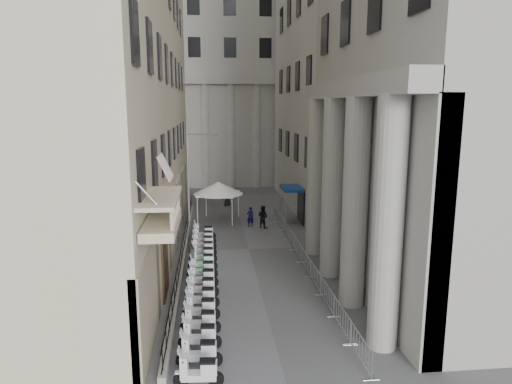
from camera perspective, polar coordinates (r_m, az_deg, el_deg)
far_building at (r=58.68m, az=-3.47°, el=16.02°), size 22.00×10.00×30.00m
iron_fence at (r=29.99m, az=-9.02°, el=-8.00°), size 0.30×28.00×1.40m
blue_awning at (r=38.19m, az=4.43°, el=-3.81°), size 1.60×3.00×3.00m
flag at (r=18.16m, az=-10.34°, el=-21.22°), size 1.00×1.40×8.20m
scooter_1 at (r=18.32m, az=-7.01°, el=-20.82°), size 1.43×0.65×1.50m
scooter_2 at (r=19.41m, az=-6.94°, el=-18.87°), size 1.43×0.65×1.50m
scooter_3 at (r=20.51m, az=-6.87°, el=-17.13°), size 1.43×0.65×1.50m
scooter_4 at (r=21.64m, az=-6.82°, el=-15.57°), size 1.43×0.65×1.50m
scooter_5 at (r=22.78m, az=-6.77°, el=-14.17°), size 1.43×0.65×1.50m
scooter_6 at (r=23.93m, az=-6.72°, el=-12.90°), size 1.43×0.65×1.50m
scooter_7 at (r=25.09m, az=-6.68°, el=-11.75°), size 1.43×0.65×1.50m
scooter_8 at (r=26.27m, az=-6.65°, el=-10.70°), size 1.43×0.65×1.50m
scooter_9 at (r=27.45m, az=-6.61°, el=-9.74°), size 1.43×0.65×1.50m
scooter_10 at (r=28.63m, az=-6.58°, el=-8.86°), size 1.43×0.65×1.50m
scooter_11 at (r=29.83m, az=-6.55°, el=-8.05°), size 1.43×0.65×1.50m
scooter_12 at (r=31.03m, az=-6.53°, el=-7.30°), size 1.43×0.65×1.50m
scooter_13 at (r=32.23m, az=-6.50°, el=-6.60°), size 1.43×0.65×1.50m
scooter_14 at (r=33.44m, az=-6.48°, el=-5.96°), size 1.43×0.65×1.50m
barrier_0 at (r=18.85m, az=12.89°, el=-20.05°), size 0.60×2.40×1.10m
barrier_1 at (r=20.93m, az=10.63°, el=-16.66°), size 0.60×2.40×1.10m
barrier_2 at (r=23.09m, az=8.84°, el=-13.87°), size 0.60×2.40×1.10m
barrier_3 at (r=25.31m, az=7.39°, el=-11.56°), size 0.60×2.40×1.10m
barrier_4 at (r=27.58m, az=6.20°, el=-9.62°), size 0.60×2.40×1.10m
barrier_5 at (r=29.89m, az=5.20°, el=-7.98°), size 0.60×2.40×1.10m
barrier_6 at (r=32.23m, az=4.35°, el=-6.57°), size 0.60×2.40×1.10m
barrier_7 at (r=34.59m, az=3.62°, el=-5.35°), size 0.60×2.40×1.10m
barrier_8 at (r=36.96m, az=2.99°, el=-4.28°), size 0.60×2.40×1.10m
barrier_9 at (r=39.36m, az=2.43°, el=-3.35°), size 0.60×2.40×1.10m
security_tent at (r=38.56m, az=-5.20°, el=0.57°), size 4.11×4.11×3.34m
street_lamp at (r=35.35m, az=-8.09°, el=2.31°), size 2.31×1.11×7.53m
info_kiosk at (r=26.45m, az=-7.98°, el=-8.58°), size 0.38×0.83×1.70m
pedestrian_a at (r=36.64m, az=-0.72°, el=-3.10°), size 0.67×0.54×1.61m
pedestrian_b at (r=36.24m, az=0.85°, el=-3.11°), size 1.11×1.09×1.80m
pedestrian_c at (r=44.29m, az=-3.63°, el=-0.60°), size 1.03×0.95×1.76m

